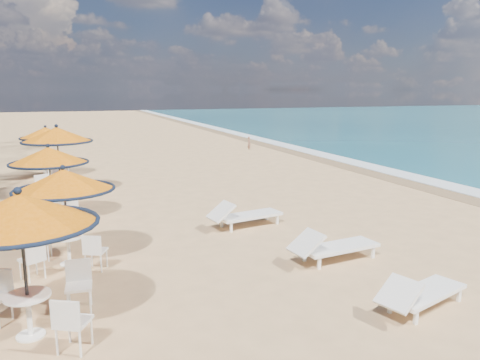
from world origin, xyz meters
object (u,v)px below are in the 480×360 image
(station_3, at_px, (56,143))
(lounger_near, at_px, (420,293))
(station_1, at_px, (63,193))
(lounger_far, at_px, (243,214))
(station_2, at_px, (49,165))
(station_4, at_px, (47,139))
(lounger_mid, at_px, (331,246))
(station_0, at_px, (25,228))

(station_3, height_order, lounger_near, station_3)
(station_1, relative_size, lounger_far, 1.00)
(station_2, xyz_separation_m, station_3, (0.17, 3.73, 0.21))
(station_1, bearing_deg, lounger_near, -38.06)
(station_1, xyz_separation_m, station_4, (-0.56, 11.37, 0.05))
(station_3, distance_m, lounger_mid, 10.96)
(station_4, height_order, lounger_far, station_4)
(lounger_mid, bearing_deg, station_2, 129.79)
(station_0, bearing_deg, lounger_near, -13.42)
(station_0, bearing_deg, lounger_mid, 10.44)
(station_3, relative_size, lounger_far, 1.16)
(station_4, xyz_separation_m, lounger_mid, (6.01, -13.20, -1.30))
(station_2, xyz_separation_m, lounger_near, (5.94, -8.13, -1.32))
(station_2, height_order, lounger_near, station_2)
(station_4, relative_size, lounger_far, 1.03)
(station_0, height_order, lounger_far, station_0)
(station_3, bearing_deg, station_4, 95.81)
(station_0, height_order, station_4, station_0)
(station_3, distance_m, lounger_far, 7.90)
(station_3, bearing_deg, lounger_far, -52.30)
(lounger_far, bearing_deg, station_1, -173.55)
(lounger_near, relative_size, lounger_mid, 0.93)
(lounger_far, bearing_deg, station_0, -149.97)
(station_1, xyz_separation_m, station_3, (-0.16, 7.46, 0.26))
(station_4, bearing_deg, station_2, -88.27)
(station_1, bearing_deg, station_4, 92.82)
(station_0, xyz_separation_m, station_2, (0.21, 6.66, -0.07))
(lounger_far, bearing_deg, lounger_near, -89.53)
(station_1, relative_size, station_4, 0.97)
(station_4, distance_m, lounger_far, 11.36)
(station_0, relative_size, station_1, 1.07)
(station_0, height_order, station_3, station_3)
(station_2, distance_m, lounger_mid, 8.13)
(station_0, bearing_deg, lounger_far, 39.75)
(lounger_near, xyz_separation_m, lounger_far, (-1.03, 5.72, 0.03))
(station_2, bearing_deg, station_3, 87.43)
(station_2, relative_size, lounger_near, 1.12)
(lounger_near, distance_m, lounger_far, 5.81)
(station_0, distance_m, lounger_far, 6.79)
(station_1, xyz_separation_m, station_2, (-0.33, 3.74, 0.05))
(station_2, relative_size, lounger_far, 1.03)
(station_0, relative_size, station_2, 1.04)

